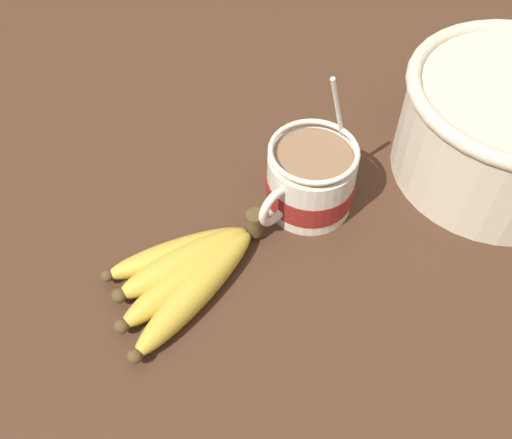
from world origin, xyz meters
TOP-DOWN VIEW (x-y plane):
  - table at (0.00, 0.00)cm, footprint 138.52×138.52cm
  - coffee_mug at (-3.15, -3.87)cm, footprint 15.46×10.06cm
  - banana_bunch at (13.66, -5.87)cm, footprint 20.46×12.24cm
  - woven_basket at (-23.06, 8.49)cm, footprint 25.27×25.27cm

SIDE VIEW (x-z plane):
  - table at x=0.00cm, z-range 0.00..2.61cm
  - banana_bunch at x=13.66cm, z-range 2.29..6.29cm
  - coffee_mug at x=-3.15cm, z-range -2.00..15.10cm
  - woven_basket at x=-23.06cm, z-range 3.00..16.06cm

